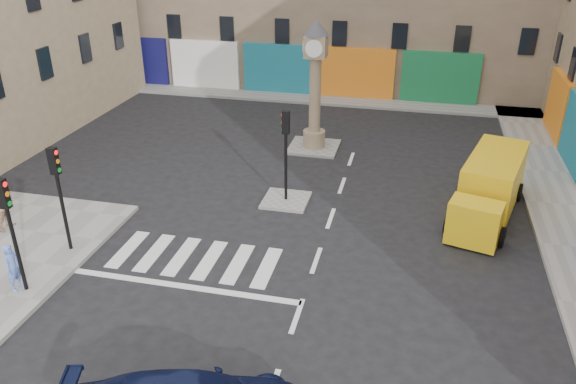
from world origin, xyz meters
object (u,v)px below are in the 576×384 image
(traffic_light_left_far, at_px, (58,183))
(pedestrian_blue, at_px, (13,267))
(clock_pillar, at_px, (315,78))
(yellow_van, at_px, (490,187))
(pedestrian_tan, at_px, (5,206))
(traffic_light_island, at_px, (286,142))
(traffic_light_left_near, at_px, (9,218))

(traffic_light_left_far, height_order, pedestrian_blue, traffic_light_left_far)
(traffic_light_left_far, bearing_deg, clock_pillar, 61.06)
(yellow_van, bearing_deg, traffic_light_left_far, -140.95)
(traffic_light_left_far, relative_size, pedestrian_tan, 2.10)
(pedestrian_tan, bearing_deg, clock_pillar, -38.31)
(pedestrian_tan, bearing_deg, yellow_van, -69.38)
(pedestrian_blue, bearing_deg, traffic_light_island, -38.76)
(traffic_light_left_far, bearing_deg, pedestrian_blue, -95.91)
(traffic_light_island, distance_m, pedestrian_blue, 10.35)
(traffic_light_island, xyz_separation_m, clock_pillar, (0.00, 6.00, 0.96))
(traffic_light_island, relative_size, clock_pillar, 0.61)
(traffic_light_left_far, xyz_separation_m, pedestrian_tan, (-2.99, 0.79, -1.59))
(traffic_light_left_near, relative_size, pedestrian_tan, 2.10)
(traffic_light_left_near, xyz_separation_m, traffic_light_left_far, (0.00, 2.40, 0.00))
(pedestrian_tan, bearing_deg, traffic_light_left_far, -101.85)
(traffic_light_island, relative_size, pedestrian_tan, 2.10)
(traffic_light_left_near, bearing_deg, clock_pillar, 65.45)
(clock_pillar, bearing_deg, pedestrian_tan, -131.20)
(traffic_light_left_near, bearing_deg, traffic_light_island, 51.07)
(traffic_light_island, relative_size, pedestrian_blue, 2.38)
(clock_pillar, relative_size, pedestrian_blue, 3.93)
(yellow_van, distance_m, pedestrian_tan, 17.95)
(traffic_light_left_near, bearing_deg, traffic_light_left_far, 90.00)
(traffic_light_left_near, height_order, traffic_light_left_far, same)
(pedestrian_tan, bearing_deg, traffic_light_left_near, -133.96)
(traffic_light_island, bearing_deg, clock_pillar, 90.00)
(clock_pillar, distance_m, pedestrian_tan, 14.32)
(traffic_light_island, bearing_deg, traffic_light_left_near, -128.93)
(traffic_light_left_far, bearing_deg, yellow_van, 23.91)
(traffic_light_left_far, distance_m, yellow_van, 15.51)
(yellow_van, distance_m, pedestrian_blue, 16.79)
(yellow_van, height_order, pedestrian_blue, yellow_van)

